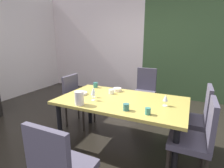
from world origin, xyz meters
The scene contains 18 objects.
ground_plane centered at (0.00, 0.00, -0.01)m, with size 6.27×5.23×0.02m, color black.
back_panel_interior centered at (-1.50, 2.56, 1.45)m, with size 3.28×0.10×2.89m, color silver.
garden_window_panel centered at (1.64, 2.56, 1.45)m, with size 3.00×0.10×2.89m, color #385230.
dining_table centered at (0.55, -0.15, 0.67)m, with size 1.85×1.05×0.74m.
chair_left_far centered at (-0.47, 0.14, 0.54)m, with size 0.45×0.44×0.95m.
chair_head_far centered at (0.57, 1.17, 0.56)m, with size 0.44×0.45×1.00m.
chair_right_near centered at (1.58, -0.44, 0.56)m, with size 0.44×0.44×0.99m.
chair_right_far centered at (1.58, 0.14, 0.56)m, with size 0.44×0.44×1.00m.
wine_glass_east centered at (1.18, -0.14, 0.85)m, with size 0.07×0.07×0.15m.
wine_glass_left centered at (0.20, -0.36, 0.86)m, with size 0.06×0.06×0.17m.
wine_glass_corner centered at (0.13, -0.23, 0.85)m, with size 0.06×0.06×0.16m.
serving_bowl_right centered at (-0.13, -0.20, 0.76)m, with size 0.20×0.20×0.04m, color silver.
serving_bowl_near_shelf centered at (0.33, 0.21, 0.77)m, with size 0.14×0.14×0.05m, color #FBE8CF.
cup_front centered at (0.76, -0.50, 0.79)m, with size 0.08×0.08×0.09m, color #316862.
cup_west centered at (0.30, 0.04, 0.78)m, with size 0.08×0.08×0.07m, color white.
cup_south centered at (-0.12, 0.26, 0.79)m, with size 0.08×0.08×0.09m, color #2C6F67.
cup_center centered at (1.03, -0.51, 0.78)m, with size 0.07×0.07×0.08m, color #377C6E.
pitcher_north centered at (0.12, -0.58, 0.84)m, with size 0.14×0.13×0.19m.
Camera 1 is at (1.45, -2.41, 1.61)m, focal length 28.00 mm.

